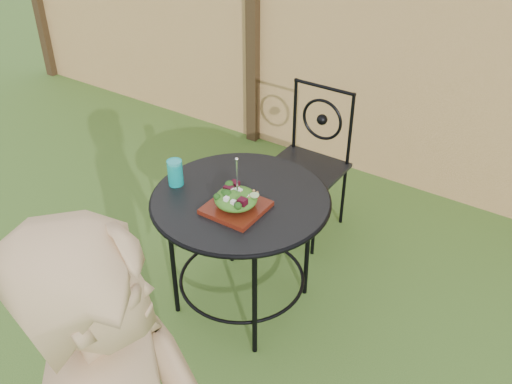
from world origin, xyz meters
TOP-DOWN VIEW (x-y plane):
  - ground at (0.00, 0.00)m, footprint 60.00×60.00m
  - fence at (-0.00, 2.19)m, footprint 8.00×0.12m
  - patio_table at (-0.26, 0.48)m, footprint 0.92×0.92m
  - patio_chair at (-0.33, 1.34)m, footprint 0.46×0.46m
  - salad_plate at (-0.21, 0.38)m, footprint 0.27×0.27m
  - salad at (-0.21, 0.38)m, footprint 0.21×0.21m
  - fork at (-0.20, 0.38)m, footprint 0.01×0.01m
  - drinking_glass at (-0.60, 0.40)m, footprint 0.08×0.08m

SIDE VIEW (x-z plane):
  - ground at x=0.00m, z-range 0.00..0.00m
  - patio_chair at x=-0.33m, z-range 0.03..0.98m
  - patio_table at x=-0.26m, z-range 0.22..0.95m
  - salad_plate at x=-0.21m, z-range 0.72..0.75m
  - salad at x=-0.21m, z-range 0.75..0.83m
  - drinking_glass at x=-0.60m, z-range 0.72..0.86m
  - fork at x=-0.20m, z-range 0.83..1.01m
  - fence at x=0.00m, z-range 0.00..1.90m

